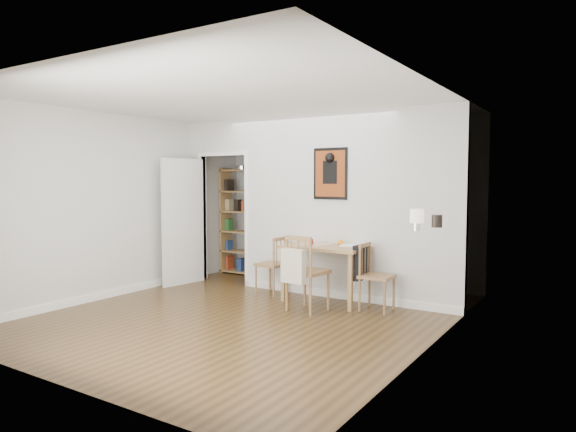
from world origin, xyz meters
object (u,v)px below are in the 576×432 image
Objects in this scene: dining_table at (326,252)px; orange_fruit at (340,242)px; chair_right at (375,276)px; chair_left at (272,265)px; fireplace at (431,280)px; mantel_lamp at (417,217)px; red_glass at (311,242)px; bookshelf at (242,222)px; notebook at (352,246)px; chair_front at (307,272)px; ceramic_jar_a at (437,221)px; ceramic_jar_b at (435,221)px.

orange_fruit is (0.15, 0.12, 0.13)m from dining_table.
chair_left is at bearing 177.04° from chair_right.
chair_left is 1.13m from orange_fruit.
mantel_lamp is (-0.05, -0.33, 0.68)m from fireplace.
chair_right is 10.50× the size of red_glass.
red_glass is at bearing -28.83° from bookshelf.
chair_right is at bearing -6.53° from dining_table.
fireplace reaches higher than notebook.
chair_right is at bearing -18.55° from orange_fruit.
chair_left is 1.80m from bookshelf.
mantel_lamp is (1.61, -0.61, 0.80)m from chair_front.
dining_table is 5.28× the size of mantel_lamp.
chair_front is (-0.73, -0.49, 0.05)m from chair_right.
ceramic_jar_a is (0.06, 0.48, -0.07)m from mantel_lamp.
fireplace is 2.06m from red_glass.
chair_left is at bearing 148.25° from chair_front.
chair_right is 1.37m from ceramic_jar_a.
ceramic_jar_b is (0.01, 0.60, -0.08)m from mantel_lamp.
chair_right reaches higher than red_glass.
chair_left is 3.95× the size of mantel_lamp.
orange_fruit is (1.06, 0.12, 0.39)m from chair_left.
ceramic_jar_b reaches higher than notebook.
notebook is at bearing 18.14° from dining_table.
fireplace is 1.82m from orange_fruit.
mantel_lamp is (1.31, -1.29, 0.51)m from notebook.
orange_fruit is at bearing -21.51° from bookshelf.
chair_right is 2.73× the size of notebook.
orange_fruit reaches higher than dining_table.
ceramic_jar_b reaches higher than red_glass.
notebook is (0.30, 0.69, 0.29)m from chair_front.
mantel_lamp is at bearing -98.32° from fireplace.
dining_table is at bearing -25.27° from bookshelf.
red_glass reaches higher than chair_left.
mantel_lamp is 2.06× the size of ceramic_jar_b.
fireplace is at bearing -39.25° from chair_right.
chair_front is 4.54× the size of mantel_lamp.
mantel_lamp is at bearing -90.82° from ceramic_jar_b.
fireplace is 0.76m from mantel_lamp.
chair_right is 3.26m from bookshelf.
dining_table is 0.94m from chair_left.
fireplace reaches higher than orange_fruit.
notebook is 1.91m from mantel_lamp.
bookshelf is 17.92× the size of ceramic_jar_b.
mantel_lamp is at bearing -51.03° from chair_right.
notebook is (2.59, -0.96, -0.14)m from bookshelf.
dining_table is 1.16× the size of chair_front.
ceramic_jar_b is at bearing -22.84° from bookshelf.
chair_front is 0.80m from notebook.
chair_left is at bearing -173.73° from orange_fruit.
chair_right is at bearing -20.93° from bookshelf.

